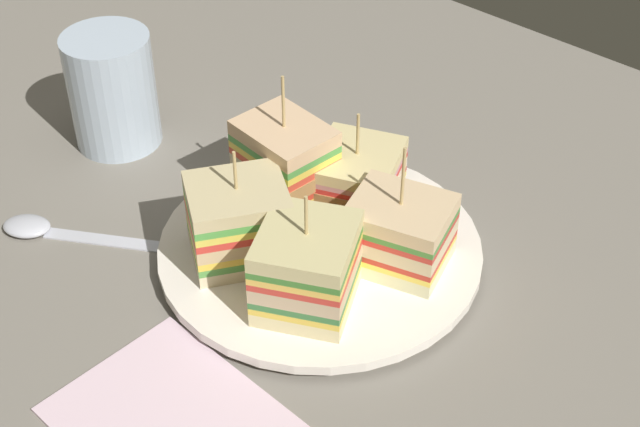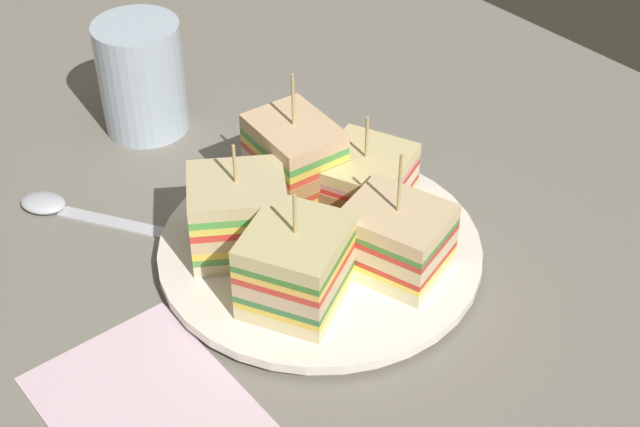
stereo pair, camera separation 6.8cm
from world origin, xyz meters
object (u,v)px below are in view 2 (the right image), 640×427
at_px(sandwich_wedge_0, 239,215).
at_px(sandwich_wedge_3, 365,181).
at_px(plate, 320,250).
at_px(sandwich_wedge_4, 295,163).
at_px(sandwich_wedge_2, 395,239).
at_px(drinking_glass, 145,84).
at_px(sandwich_wedge_1, 296,266).
at_px(spoon, 61,207).
at_px(napkin, 148,407).

xyz_separation_m(sandwich_wedge_0, sandwich_wedge_3, (0.02, 0.10, -0.01)).
bearing_deg(plate, sandwich_wedge_4, 158.43).
distance_m(sandwich_wedge_2, drinking_glass, 0.29).
height_order(sandwich_wedge_1, sandwich_wedge_4, sandwich_wedge_4).
bearing_deg(sandwich_wedge_4, sandwich_wedge_0, -68.88).
bearing_deg(sandwich_wedge_4, spoon, -125.20).
bearing_deg(napkin, sandwich_wedge_0, 119.16).
height_order(sandwich_wedge_0, sandwich_wedge_2, sandwich_wedge_2).
height_order(plate, sandwich_wedge_1, sandwich_wedge_1).
xyz_separation_m(sandwich_wedge_3, napkin, (0.05, -0.23, -0.03)).
relative_size(sandwich_wedge_0, sandwich_wedge_1, 1.00).
distance_m(sandwich_wedge_1, sandwich_wedge_3, 0.12).
bearing_deg(spoon, sandwich_wedge_4, -162.40).
height_order(plate, drinking_glass, drinking_glass).
distance_m(sandwich_wedge_3, sandwich_wedge_4, 0.06).
bearing_deg(drinking_glass, napkin, -33.15).
distance_m(plate, sandwich_wedge_2, 0.07).
distance_m(sandwich_wedge_0, sandwich_wedge_4, 0.07).
height_order(plate, sandwich_wedge_0, sandwich_wedge_0).
height_order(sandwich_wedge_3, spoon, sandwich_wedge_3).
distance_m(sandwich_wedge_2, spoon, 0.28).
xyz_separation_m(sandwich_wedge_0, sandwich_wedge_4, (-0.02, 0.07, 0.00)).
distance_m(sandwich_wedge_0, spoon, 0.16).
bearing_deg(sandwich_wedge_4, drinking_glass, -167.80).
distance_m(plate, napkin, 0.18).
bearing_deg(drinking_glass, spoon, -64.44).
bearing_deg(sandwich_wedge_3, sandwich_wedge_2, 41.46).
xyz_separation_m(plate, napkin, (0.04, -0.18, -0.01)).
bearing_deg(drinking_glass, sandwich_wedge_1, -10.77).
relative_size(sandwich_wedge_3, drinking_glass, 0.87).
xyz_separation_m(sandwich_wedge_3, drinking_glass, (-0.22, -0.06, 0.01)).
distance_m(sandwich_wedge_1, sandwich_wedge_4, 0.11).
bearing_deg(drinking_glass, sandwich_wedge_3, 13.87).
bearing_deg(napkin, spoon, 165.21).
bearing_deg(plate, napkin, -78.37).
relative_size(plate, sandwich_wedge_1, 2.63).
relative_size(sandwich_wedge_1, sandwich_wedge_2, 0.91).
bearing_deg(sandwich_wedge_3, sandwich_wedge_4, -71.64).
relative_size(sandwich_wedge_2, spoon, 0.79).
height_order(sandwich_wedge_0, napkin, sandwich_wedge_0).
height_order(sandwich_wedge_2, drinking_glass, sandwich_wedge_2).
bearing_deg(sandwich_wedge_1, sandwich_wedge_2, -43.11).
bearing_deg(sandwich_wedge_3, drinking_glass, -98.46).
xyz_separation_m(sandwich_wedge_2, sandwich_wedge_4, (-0.11, -0.00, 0.01)).
bearing_deg(sandwich_wedge_1, sandwich_wedge_0, 60.52).
distance_m(sandwich_wedge_4, napkin, 0.22).
height_order(sandwich_wedge_2, spoon, sandwich_wedge_2).
height_order(sandwich_wedge_4, napkin, sandwich_wedge_4).
height_order(plate, sandwich_wedge_4, sandwich_wedge_4).
bearing_deg(sandwich_wedge_0, plate, -4.28).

